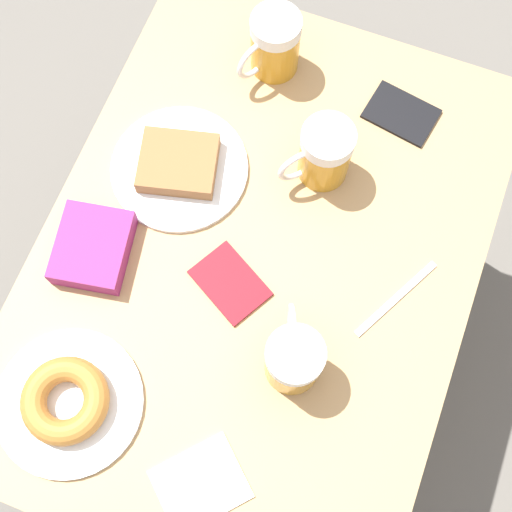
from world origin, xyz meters
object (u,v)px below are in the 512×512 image
at_px(plate_with_cake, 179,166).
at_px(plate_with_donut, 67,401).
at_px(blue_pouch, 93,248).
at_px(beer_mug_left, 294,359).
at_px(beer_mug_right, 324,154).
at_px(passport_far_edge, 230,283).
at_px(beer_mug_center, 274,44).
at_px(passport_near_edge, 401,114).
at_px(fork, 396,298).
at_px(napkin_folded, 201,484).

height_order(plate_with_cake, plate_with_donut, plate_with_donut).
bearing_deg(blue_pouch, beer_mug_left, 170.22).
relative_size(beer_mug_right, passport_far_edge, 0.86).
xyz_separation_m(beer_mug_center, passport_near_edge, (-0.26, 0.02, -0.06)).
height_order(plate_with_donut, passport_far_edge, plate_with_donut).
relative_size(plate_with_cake, beer_mug_right, 1.88).
xyz_separation_m(beer_mug_center, blue_pouch, (0.16, 0.46, -0.04)).
bearing_deg(beer_mug_center, plate_with_cake, 72.77).
distance_m(fork, passport_near_edge, 0.35).
relative_size(fork, passport_far_edge, 1.12).
distance_m(plate_with_cake, passport_far_edge, 0.23).
xyz_separation_m(beer_mug_center, napkin_folded, (-0.16, 0.75, -0.06)).
distance_m(beer_mug_left, passport_far_edge, 0.19).
bearing_deg(fork, beer_mug_right, -42.46).
xyz_separation_m(napkin_folded, blue_pouch, (0.32, -0.29, 0.02)).
distance_m(napkin_folded, blue_pouch, 0.43).
height_order(beer_mug_right, passport_far_edge, beer_mug_right).
bearing_deg(beer_mug_right, fork, 137.54).
bearing_deg(passport_near_edge, beer_mug_left, 86.58).
distance_m(napkin_folded, passport_far_edge, 0.33).
relative_size(beer_mug_center, passport_far_edge, 0.86).
bearing_deg(plate_with_donut, napkin_folded, 170.56).
bearing_deg(fork, passport_far_edge, 15.34).
xyz_separation_m(napkin_folded, passport_near_edge, (-0.10, -0.74, 0.00)).
bearing_deg(plate_with_donut, fork, -141.30).
bearing_deg(plate_with_donut, passport_far_edge, -121.23).
relative_size(beer_mug_left, beer_mug_right, 1.01).
height_order(fork, passport_near_edge, passport_near_edge).
distance_m(plate_with_cake, beer_mug_center, 0.28).
bearing_deg(blue_pouch, plate_with_donut, 105.62).
distance_m(passport_near_edge, blue_pouch, 0.61).
height_order(plate_with_donut, napkin_folded, plate_with_donut).
relative_size(plate_with_cake, beer_mug_left, 1.87).
relative_size(plate_with_donut, passport_near_edge, 1.73).
height_order(plate_with_donut, blue_pouch, plate_with_donut).
xyz_separation_m(napkin_folded, fork, (-0.20, -0.40, -0.00)).
bearing_deg(plate_with_cake, plate_with_donut, 89.21).
height_order(plate_with_cake, blue_pouch, same).
bearing_deg(plate_with_donut, blue_pouch, -74.38).
distance_m(beer_mug_center, beer_mug_right, 0.24).
relative_size(beer_mug_left, napkin_folded, 0.76).
bearing_deg(passport_far_edge, beer_mug_center, -79.32).
bearing_deg(beer_mug_left, blue_pouch, -9.78).
distance_m(plate_with_cake, beer_mug_left, 0.41).
xyz_separation_m(plate_with_cake, plate_with_donut, (0.01, 0.45, 0.01)).
xyz_separation_m(plate_with_donut, beer_mug_center, (-0.09, -0.71, 0.05)).
height_order(beer_mug_left, passport_far_edge, beer_mug_left).
bearing_deg(fork, blue_pouch, 11.48).
bearing_deg(passport_far_edge, fork, -164.66).
xyz_separation_m(plate_with_cake, blue_pouch, (0.08, 0.20, 0.01)).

